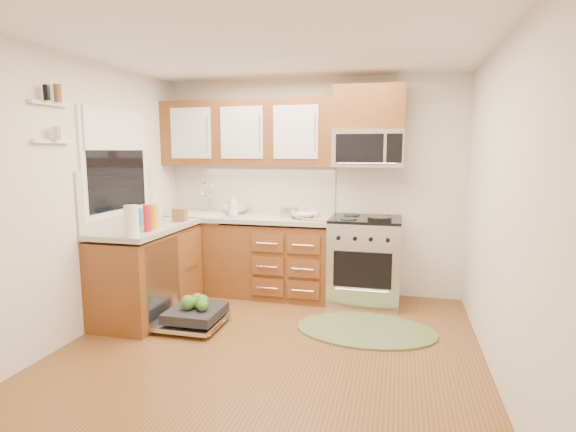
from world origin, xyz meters
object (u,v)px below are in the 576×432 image
(bowl_b, at_px, (235,209))
(dishwasher, at_px, (192,317))
(bowl_a, at_px, (303,216))
(microwave, at_px, (368,148))
(stock_pot, at_px, (289,212))
(skillet, at_px, (380,219))
(paper_towel_roll, at_px, (132,221))
(sink, at_px, (202,225))
(cup, at_px, (315,215))
(cutting_board, at_px, (318,220))
(upper_cabinets, at_px, (247,133))
(range, at_px, (365,260))
(rug, at_px, (366,330))

(bowl_b, bearing_deg, dishwasher, -88.33)
(dishwasher, bearing_deg, bowl_a, 51.30)
(microwave, bearing_deg, stock_pot, -172.60)
(skillet, relative_size, paper_towel_roll, 0.89)
(microwave, xyz_separation_m, bowl_a, (-0.69, -0.19, -0.74))
(paper_towel_roll, bearing_deg, sink, 90.00)
(sink, height_order, bowl_b, bowl_b)
(skillet, xyz_separation_m, paper_towel_roll, (-2.09, -1.24, 0.09))
(microwave, relative_size, cup, 6.41)
(paper_towel_roll, bearing_deg, stock_pot, 53.79)
(sink, bearing_deg, bowl_b, 27.08)
(dishwasher, xyz_separation_m, cutting_board, (1.04, 0.96, 0.84))
(upper_cabinets, distance_m, sink, 1.21)
(stock_pot, bearing_deg, bowl_a, -23.81)
(dishwasher, xyz_separation_m, paper_towel_roll, (-0.39, -0.32, 0.96))
(sink, distance_m, cup, 1.39)
(paper_towel_roll, xyz_separation_m, cup, (1.38, 1.41, -0.09))
(skillet, distance_m, cutting_board, 0.66)
(range, height_order, sink, range)
(rug, bearing_deg, dishwasher, -169.60)
(rug, relative_size, cutting_board, 4.40)
(paper_towel_roll, bearing_deg, rug, 17.05)
(microwave, distance_m, sink, 2.13)
(sink, relative_size, bowl_a, 2.43)
(upper_cabinets, relative_size, stock_pot, 10.21)
(sink, xyz_separation_m, bowl_b, (0.35, 0.18, 0.17))
(sink, bearing_deg, dishwasher, -70.80)
(cutting_board, bearing_deg, bowl_b, 162.58)
(paper_towel_roll, relative_size, bowl_b, 0.91)
(rug, bearing_deg, stock_pot, 138.52)
(upper_cabinets, distance_m, bowl_a, 1.18)
(cutting_board, height_order, bowl_a, bowl_a)
(paper_towel_roll, distance_m, cup, 1.97)
(rug, relative_size, skillet, 5.29)
(dishwasher, xyz_separation_m, bowl_a, (0.85, 1.06, 0.86))
(sink, distance_m, paper_towel_roll, 1.46)
(skillet, bearing_deg, bowl_a, 170.66)
(bowl_a, bearing_deg, sink, 177.30)
(bowl_b, bearing_deg, cutting_board, -17.42)
(range, height_order, bowl_a, bowl_a)
(range, distance_m, rug, 0.96)
(upper_cabinets, relative_size, range, 2.16)
(range, distance_m, stock_pot, 1.00)
(range, bearing_deg, sink, -179.70)
(cutting_board, bearing_deg, skillet, -3.45)
(range, distance_m, skillet, 0.56)
(microwave, xyz_separation_m, rug, (0.09, -0.95, -1.69))
(dishwasher, distance_m, skillet, 2.12)
(upper_cabinets, height_order, dishwasher, upper_cabinets)
(upper_cabinets, xyz_separation_m, dishwasher, (-0.13, -1.27, -1.77))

